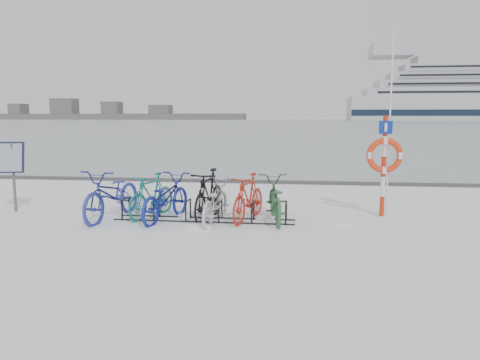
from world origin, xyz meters
name	(u,v)px	position (x,y,z in m)	size (l,w,h in m)	color
ground	(204,220)	(0.00, 0.00, 0.00)	(900.00, 900.00, 0.00)	white
ice_sheet	(295,122)	(0.00, 155.00, 0.01)	(400.00, 298.00, 0.02)	#9CA6B0
quay_edge	(239,181)	(0.00, 5.90, 0.05)	(400.00, 0.25, 0.10)	#3F3F42
bike_rack	(204,212)	(0.00, 0.00, 0.18)	(4.00, 0.48, 0.46)	black
info_board	(12,162)	(-4.72, 0.36, 1.21)	(0.60, 0.34, 1.68)	#595B5E
lifebuoy_station	(385,156)	(3.97, 0.91, 1.40)	(0.80, 0.23, 4.18)	red
shoreline	(93,115)	(-122.02, 260.00, 2.79)	(180.00, 12.00, 9.50)	#4C4C4C
bike_0	(113,193)	(-2.08, -0.04, 0.59)	(0.78, 2.24, 1.18)	#263294
bike_1	(152,194)	(-1.26, 0.24, 0.52)	(0.49, 1.73, 1.04)	#16736B
bike_2	(165,196)	(-0.87, -0.01, 0.53)	(0.70, 2.01, 1.05)	navy
bike_3	(209,194)	(0.09, 0.13, 0.58)	(0.54, 1.93, 1.16)	black
bike_4	(215,200)	(0.28, -0.21, 0.50)	(0.66, 1.89, 0.99)	#B9BBC2
bike_5	(248,196)	(0.96, 0.18, 0.53)	(0.50, 1.78, 1.07)	red
bike_6	(275,198)	(1.54, 0.21, 0.51)	(0.68, 1.95, 1.02)	#30633B
snow_drifts	(216,223)	(0.31, -0.24, 0.00)	(6.18, 1.73, 0.24)	white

